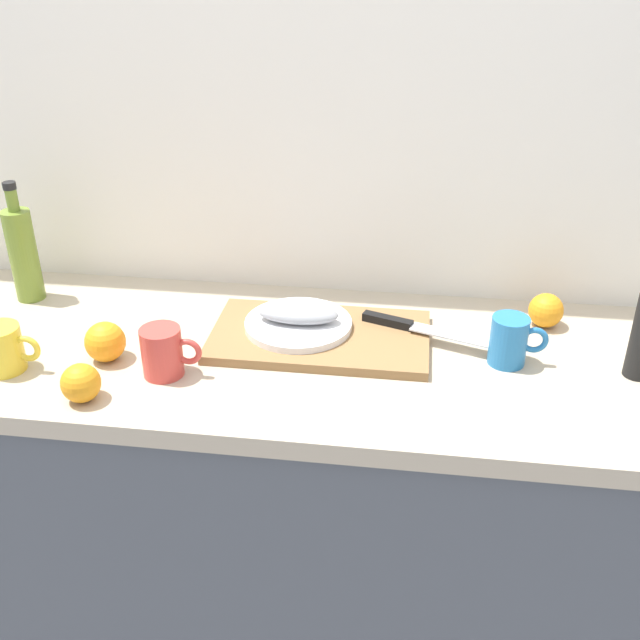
{
  "coord_description": "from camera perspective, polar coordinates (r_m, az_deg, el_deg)",
  "views": [
    {
      "loc": [
        0.23,
        -1.3,
        1.69
      ],
      "look_at": [
        0.04,
        0.05,
        0.95
      ],
      "focal_mm": 41.81,
      "sensor_mm": 36.0,
      "label": 1
    }
  ],
  "objects": [
    {
      "name": "coffee_mug_0",
      "position": [
        1.47,
        -11.9,
        -2.41
      ],
      "size": [
        0.12,
        0.08,
        0.1
      ],
      "color": "#CC3F38",
      "rests_on": "kitchen_counter"
    },
    {
      "name": "orange_2",
      "position": [
        1.55,
        -16.12,
        -1.61
      ],
      "size": [
        0.08,
        0.08,
        0.08
      ],
      "primitive_type": "sphere",
      "color": "orange",
      "rests_on": "kitchen_counter"
    },
    {
      "name": "cutting_board",
      "position": [
        1.57,
        -0.0,
        -1.29
      ],
      "size": [
        0.46,
        0.26,
        0.02
      ],
      "primitive_type": "cube",
      "color": "olive",
      "rests_on": "kitchen_counter"
    },
    {
      "name": "coffee_mug_2",
      "position": [
        1.58,
        -23.14,
        -2.04
      ],
      "size": [
        0.12,
        0.08,
        0.09
      ],
      "color": "yellow",
      "rests_on": "kitchen_counter"
    },
    {
      "name": "white_plate",
      "position": [
        1.58,
        -1.67,
        -0.32
      ],
      "size": [
        0.23,
        0.23,
        0.01
      ],
      "primitive_type": "cylinder",
      "color": "white",
      "rests_on": "cutting_board"
    },
    {
      "name": "chef_knife",
      "position": [
        1.58,
        6.98,
        -0.45
      ],
      "size": [
        0.28,
        0.12,
        0.02
      ],
      "rotation": [
        0.0,
        0.0,
        -0.32
      ],
      "color": "silver",
      "rests_on": "cutting_board"
    },
    {
      "name": "kitchen_counter",
      "position": [
        1.81,
        -1.59,
        -14.72
      ],
      "size": [
        2.0,
        0.6,
        0.9
      ],
      "color": "#4C5159",
      "rests_on": "ground_plane"
    },
    {
      "name": "coffee_mug_1",
      "position": [
        1.52,
        14.34,
        -1.54
      ],
      "size": [
        0.11,
        0.07,
        0.1
      ],
      "color": "#2672B2",
      "rests_on": "kitchen_counter"
    },
    {
      "name": "back_wall",
      "position": [
        1.7,
        -0.15,
        13.52
      ],
      "size": [
        3.2,
        0.05,
        2.5
      ],
      "primitive_type": "cube",
      "color": "white",
      "rests_on": "ground_plane"
    },
    {
      "name": "olive_oil_bottle",
      "position": [
        1.83,
        -21.78,
        4.81
      ],
      "size": [
        0.06,
        0.06,
        0.28
      ],
      "color": "olive",
      "rests_on": "kitchen_counter"
    },
    {
      "name": "fish_fillet",
      "position": [
        1.57,
        -1.69,
        0.49
      ],
      "size": [
        0.17,
        0.07,
        0.04
      ],
      "primitive_type": "ellipsoid",
      "color": "gray",
      "rests_on": "white_plate"
    },
    {
      "name": "orange_1",
      "position": [
        1.69,
        16.9,
        0.71
      ],
      "size": [
        0.07,
        0.07,
        0.07
      ],
      "primitive_type": "sphere",
      "color": "orange",
      "rests_on": "kitchen_counter"
    },
    {
      "name": "orange_0",
      "position": [
        1.44,
        -17.84,
        -4.61
      ],
      "size": [
        0.07,
        0.07,
        0.07
      ],
      "primitive_type": "sphere",
      "color": "orange",
      "rests_on": "kitchen_counter"
    }
  ]
}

